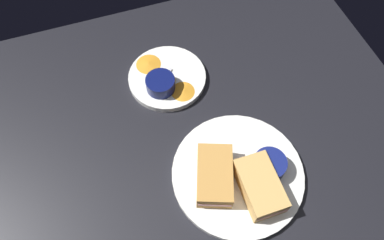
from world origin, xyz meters
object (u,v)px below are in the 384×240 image
at_px(sandwich_half_near, 215,176).
at_px(sandwich_half_far, 260,186).
at_px(plate_sandwich_main, 238,174).
at_px(ramekin_light_gravy, 160,83).
at_px(spoon_by_dark_ramekin, 242,167).
at_px(spoon_by_gravy_ramekin, 159,88).
at_px(ramekin_dark_sauce, 269,165).
at_px(plate_chips_companion, 167,78).

relative_size(sandwich_half_near, sandwich_half_far, 1.12).
height_order(plate_sandwich_main, ramekin_light_gravy, ramekin_light_gravy).
relative_size(spoon_by_dark_ramekin, spoon_by_gravy_ramekin, 1.17).
relative_size(sandwich_half_far, spoon_by_dark_ramekin, 1.38).
xyz_separation_m(spoon_by_dark_ramekin, spoon_by_gravy_ramekin, (0.27, 0.12, 0.00)).
relative_size(sandwich_half_far, ramekin_dark_sauce, 1.80).
bearing_deg(plate_chips_companion, sandwich_half_far, -164.62).
distance_m(sandwich_half_near, spoon_by_dark_ramekin, 0.07).
height_order(sandwich_half_far, spoon_by_dark_ramekin, sandwich_half_far).
bearing_deg(spoon_by_dark_ramekin, ramekin_dark_sauce, -113.22).
distance_m(ramekin_light_gravy, spoon_by_gravy_ramekin, 0.02).
distance_m(sandwich_half_far, plate_chips_companion, 0.37).
relative_size(plate_sandwich_main, spoon_by_dark_ramekin, 3.10).
bearing_deg(plate_sandwich_main, ramekin_dark_sauce, -101.60).
distance_m(plate_sandwich_main, spoon_by_dark_ramekin, 0.02).
height_order(plate_chips_companion, ramekin_light_gravy, ramekin_light_gravy).
distance_m(ramekin_dark_sauce, spoon_by_dark_ramekin, 0.06).
height_order(spoon_by_dark_ramekin, ramekin_light_gravy, ramekin_light_gravy).
bearing_deg(plate_chips_companion, ramekin_dark_sauce, -156.75).
distance_m(spoon_by_dark_ramekin, spoon_by_gravy_ramekin, 0.29).
height_order(plate_chips_companion, spoon_by_gravy_ramekin, spoon_by_gravy_ramekin).
xyz_separation_m(plate_sandwich_main, spoon_by_gravy_ramekin, (0.28, 0.10, 0.01)).
relative_size(plate_chips_companion, spoon_by_gravy_ramekin, 2.47).
bearing_deg(spoon_by_gravy_ramekin, sandwich_half_far, -158.38).
bearing_deg(plate_chips_companion, sandwich_half_near, -177.00).
bearing_deg(ramekin_dark_sauce, spoon_by_gravy_ramekin, 30.29).
relative_size(ramekin_dark_sauce, spoon_by_gravy_ramekin, 0.89).
xyz_separation_m(ramekin_dark_sauce, plate_chips_companion, (0.32, 0.14, -0.03)).
distance_m(plate_sandwich_main, ramekin_dark_sauce, 0.07).
bearing_deg(ramekin_light_gravy, spoon_by_dark_ramekin, -157.55).
bearing_deg(sandwich_half_near, spoon_by_dark_ramekin, -84.60).
height_order(ramekin_dark_sauce, plate_chips_companion, ramekin_dark_sauce).
bearing_deg(plate_chips_companion, spoon_by_gravy_ramekin, 137.48).
relative_size(ramekin_dark_sauce, ramekin_light_gravy, 0.99).
bearing_deg(ramekin_light_gravy, plate_chips_companion, -39.81).
distance_m(spoon_by_dark_ramekin, ramekin_light_gravy, 0.29).
bearing_deg(sandwich_half_near, sandwich_half_far, -122.60).
xyz_separation_m(sandwich_half_near, sandwich_half_far, (-0.05, -0.08, 0.00)).
xyz_separation_m(sandwich_half_near, ramekin_dark_sauce, (-0.02, -0.12, -0.00)).
xyz_separation_m(ramekin_dark_sauce, spoon_by_dark_ramekin, (0.02, 0.05, -0.02)).
height_order(ramekin_dark_sauce, spoon_by_gravy_ramekin, ramekin_dark_sauce).
bearing_deg(plate_sandwich_main, plate_chips_companion, 13.25).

